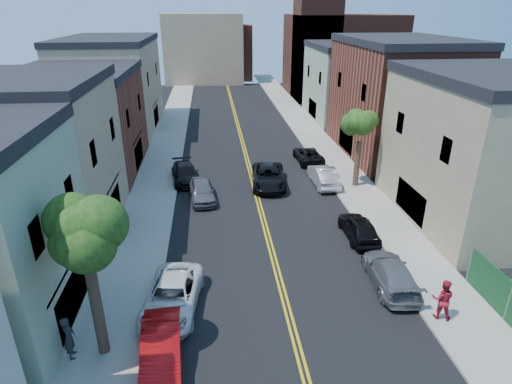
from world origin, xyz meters
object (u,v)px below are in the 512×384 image
object	(u,v)px
black_suv_lane	(269,177)
pedestrian_left	(69,338)
black_car_right	(359,227)
grey_car_left	(202,191)
silver_car_right	(324,176)
red_sedan	(161,349)
grey_car_right	(390,273)
black_car_left	(184,174)
white_pickup	(172,297)
pedestrian_right	(443,299)
dark_car_right_far	(308,155)

from	to	relation	value
black_suv_lane	pedestrian_left	size ratio (longest dim) A/B	2.92
black_car_right	pedestrian_left	distance (m)	16.79
grey_car_left	silver_car_right	xyz separation A→B (m)	(9.55, 1.94, 0.03)
silver_car_right	black_suv_lane	xyz separation A→B (m)	(-4.36, 0.27, 0.00)
red_sedan	grey_car_left	bearing A→B (deg)	80.77
grey_car_right	pedestrian_left	xyz separation A→B (m)	(-14.60, -3.45, 0.39)
grey_car_right	silver_car_right	xyz separation A→B (m)	(0.00, 13.42, 0.06)
black_car_left	white_pickup	bearing A→B (deg)	-96.98
red_sedan	grey_car_right	size ratio (longest dim) A/B	0.91
red_sedan	grey_car_right	bearing A→B (deg)	16.28
black_car_left	black_suv_lane	distance (m)	6.83
silver_car_right	black_suv_lane	world-z (taller)	black_suv_lane
black_suv_lane	black_car_right	bearing A→B (deg)	-58.80
black_car_left	pedestrian_right	world-z (taller)	pedestrian_right
grey_car_left	pedestrian_left	world-z (taller)	pedestrian_left
white_pickup	black_car_right	xyz separation A→B (m)	(10.82, 5.62, -0.00)
black_suv_lane	grey_car_right	bearing A→B (deg)	-67.36
black_car_right	grey_car_right	bearing A→B (deg)	89.97
red_sedan	silver_car_right	world-z (taller)	silver_car_right
black_car_right	pedestrian_right	distance (m)	7.74
grey_car_left	pedestrian_right	world-z (taller)	pedestrian_right
silver_car_right	grey_car_right	bearing A→B (deg)	89.06
grey_car_right	silver_car_right	size ratio (longest dim) A/B	1.05
grey_car_right	black_suv_lane	distance (m)	14.37
white_pickup	pedestrian_right	world-z (taller)	pedestrian_right
red_sedan	pedestrian_left	distance (m)	3.67
black_car_left	pedestrian_left	bearing A→B (deg)	-108.49
white_pickup	grey_car_right	size ratio (longest dim) A/B	1.07
red_sedan	dark_car_right_far	bearing A→B (deg)	60.56
black_car_left	pedestrian_left	xyz separation A→B (m)	(-3.60, -18.73, 0.41)
black_car_right	black_suv_lane	bearing A→B (deg)	-63.80
white_pickup	grey_car_left	size ratio (longest dim) A/B	1.20
red_sedan	pedestrian_right	xyz separation A→B (m)	(12.20, 1.25, 0.41)
grey_car_right	silver_car_right	distance (m)	13.42
silver_car_right	pedestrian_right	size ratio (longest dim) A/B	2.36
grey_car_left	pedestrian_right	size ratio (longest dim) A/B	2.19
grey_car_left	black_car_right	size ratio (longest dim) A/B	1.03
pedestrian_left	grey_car_right	bearing A→B (deg)	-89.71
grey_car_left	pedestrian_left	xyz separation A→B (m)	(-5.05, -14.94, 0.36)
red_sedan	black_car_right	distance (m)	14.14
grey_car_left	black_car_right	distance (m)	11.63
grey_car_right	red_sedan	bearing A→B (deg)	24.25
black_car_left	grey_car_left	bearing A→B (deg)	-76.66
black_suv_lane	pedestrian_right	distance (m)	17.40
black_car_left	silver_car_right	distance (m)	11.16
red_sedan	black_car_left	distance (m)	19.32
red_sedan	dark_car_right_far	xyz separation A→B (m)	(11.00, 23.00, -0.08)
white_pickup	pedestrian_left	world-z (taller)	pedestrian_left
black_car_left	dark_car_right_far	size ratio (longest dim) A/B	1.02
silver_car_right	dark_car_right_far	xyz separation A→B (m)	(0.00, 5.54, -0.12)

